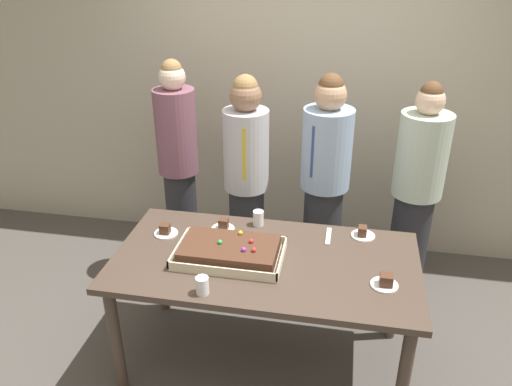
# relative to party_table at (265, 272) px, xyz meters

# --- Properties ---
(ground_plane) EXTENTS (12.00, 12.00, 0.00)m
(ground_plane) POSITION_rel_party_table_xyz_m (0.00, 0.00, -0.70)
(ground_plane) COLOR #4C4742
(interior_back_panel) EXTENTS (8.00, 0.12, 3.00)m
(interior_back_panel) POSITION_rel_party_table_xyz_m (0.00, 1.60, 0.80)
(interior_back_panel) COLOR #B2A893
(interior_back_panel) RESTS_ON ground_plane
(party_table) EXTENTS (1.79, 0.93, 0.79)m
(party_table) POSITION_rel_party_table_xyz_m (0.00, 0.00, 0.00)
(party_table) COLOR #47382D
(party_table) RESTS_ON ground_plane
(sheet_cake) EXTENTS (0.63, 0.40, 0.12)m
(sheet_cake) POSITION_rel_party_table_xyz_m (-0.21, -0.03, 0.14)
(sheet_cake) COLOR beige
(sheet_cake) RESTS_ON party_table
(plated_slice_near_left) EXTENTS (0.15, 0.15, 0.07)m
(plated_slice_near_left) POSITION_rel_party_table_xyz_m (0.68, -0.14, 0.12)
(plated_slice_near_left) COLOR white
(plated_slice_near_left) RESTS_ON party_table
(plated_slice_near_right) EXTENTS (0.15, 0.15, 0.07)m
(plated_slice_near_right) POSITION_rel_party_table_xyz_m (-0.67, 0.16, 0.11)
(plated_slice_near_right) COLOR white
(plated_slice_near_right) RESTS_ON party_table
(plated_slice_far_left) EXTENTS (0.15, 0.15, 0.07)m
(plated_slice_far_left) POSITION_rel_party_table_xyz_m (0.56, 0.36, 0.11)
(plated_slice_far_left) COLOR white
(plated_slice_far_left) RESTS_ON party_table
(plated_slice_far_right) EXTENTS (0.15, 0.15, 0.08)m
(plated_slice_far_right) POSITION_rel_party_table_xyz_m (-0.32, 0.28, 0.12)
(plated_slice_far_right) COLOR white
(plated_slice_far_right) RESTS_ON party_table
(drink_cup_nearest) EXTENTS (0.07, 0.07, 0.10)m
(drink_cup_nearest) POSITION_rel_party_table_xyz_m (-0.27, -0.38, 0.14)
(drink_cup_nearest) COLOR white
(drink_cup_nearest) RESTS_ON party_table
(drink_cup_middle) EXTENTS (0.07, 0.07, 0.10)m
(drink_cup_middle) POSITION_rel_party_table_xyz_m (-0.11, 0.38, 0.14)
(drink_cup_middle) COLOR white
(drink_cup_middle) RESTS_ON party_table
(cake_server_utensil) EXTENTS (0.03, 0.20, 0.01)m
(cake_server_utensil) POSITION_rel_party_table_xyz_m (0.35, 0.32, 0.10)
(cake_server_utensil) COLOR silver
(cake_server_utensil) RESTS_ON party_table
(person_serving_front) EXTENTS (0.35, 0.35, 1.68)m
(person_serving_front) POSITION_rel_party_table_xyz_m (0.28, 0.89, 0.18)
(person_serving_front) COLOR #28282D
(person_serving_front) RESTS_ON ground_plane
(person_green_shirt_behind) EXTENTS (0.30, 0.30, 1.72)m
(person_green_shirt_behind) POSITION_rel_party_table_xyz_m (-0.83, 0.93, 0.21)
(person_green_shirt_behind) COLOR #28282D
(person_green_shirt_behind) RESTS_ON ground_plane
(person_striped_tie_right) EXTENTS (0.32, 0.32, 1.67)m
(person_striped_tie_right) POSITION_rel_party_table_xyz_m (-0.28, 0.81, 0.18)
(person_striped_tie_right) COLOR #28282D
(person_striped_tie_right) RESTS_ON ground_plane
(person_far_right_suit) EXTENTS (0.36, 0.36, 1.63)m
(person_far_right_suit) POSITION_rel_party_table_xyz_m (0.94, 1.01, 0.14)
(person_far_right_suit) COLOR #28282D
(person_far_right_suit) RESTS_ON ground_plane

